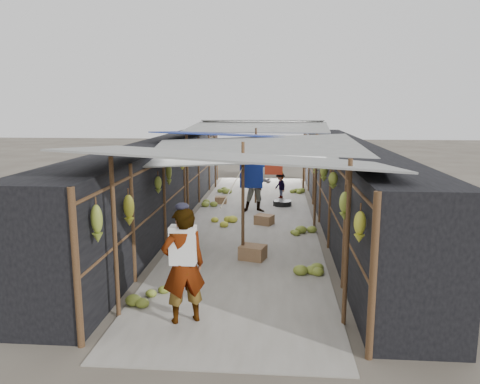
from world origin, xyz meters
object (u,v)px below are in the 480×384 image
(vendor_elderly, at_px, (183,266))
(shopper_blue, at_px, (257,184))
(crate_near, at_px, (253,253))
(black_basin, at_px, (282,203))
(vendor_seated, at_px, (280,186))

(vendor_elderly, bearing_deg, shopper_blue, -120.18)
(vendor_elderly, height_order, shopper_blue, vendor_elderly)
(crate_near, height_order, shopper_blue, shopper_blue)
(black_basin, bearing_deg, crate_near, -97.06)
(black_basin, height_order, vendor_elderly, vendor_elderly)
(crate_near, distance_m, vendor_elderly, 3.31)
(vendor_elderly, relative_size, vendor_seated, 1.93)
(crate_near, bearing_deg, vendor_seated, 102.17)
(vendor_elderly, relative_size, shopper_blue, 1.01)
(crate_near, distance_m, shopper_blue, 4.74)
(crate_near, height_order, black_basin, crate_near)
(crate_near, distance_m, vendor_seated, 6.95)
(vendor_elderly, bearing_deg, vendor_seated, -123.20)
(crate_near, xyz_separation_m, vendor_elderly, (-0.91, -3.09, 0.77))
(crate_near, bearing_deg, black_basin, 100.33)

